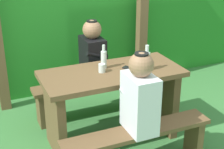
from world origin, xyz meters
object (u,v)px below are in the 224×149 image
Objects in this scene: person_white_shirt at (140,96)px; drinking_glass at (102,68)px; bench_near at (138,142)px; bottle_right at (104,59)px; picnic_table at (112,94)px; person_black_coat at (93,54)px; bench_far at (93,90)px; bottle_left at (147,60)px; cell_phone at (129,68)px.

person_white_shirt is 8.47× the size of drinking_glass.
bench_near is 0.89m from bottle_right.
picnic_table is 0.62m from person_black_coat.
bottle_right is (-0.05, -0.46, 0.11)m from person_black_coat.
person_white_shirt is (0.01, -1.15, 0.45)m from bench_far.
bench_far is at bearing 90.00° from picnic_table.
bottle_right is at bearing 148.74° from bottle_left.
bottle_left reaches higher than bottle_right.
bottle_left is at bearing -64.85° from bench_far.
bench_far is (0.00, 0.57, -0.21)m from picnic_table.
person_black_coat is at bearing 114.48° from bottle_left.
bottle_left reaches higher than picnic_table.
person_black_coat is 0.76m from bottle_left.
person_black_coat is 2.76× the size of bottle_left.
person_white_shirt is 0.60m from drinking_glass.
bottle_left is 1.06× the size of bottle_right.
bench_near is 1.23m from person_black_coat.
person_white_shirt reaches higher than bench_far.
drinking_glass is 0.12m from bottle_right.
person_white_shirt is at bearing -138.43° from cell_phone.
bottle_left is (0.32, -0.69, 0.57)m from bench_far.
drinking_glass is 0.33× the size of bottle_left.
bottle_right reaches higher than cell_phone.
picnic_table is at bearing -90.00° from bench_far.
person_black_coat is 2.94× the size of bottle_right.
person_white_shirt is 1.14m from person_black_coat.
picnic_table is at bearing 90.95° from person_white_shirt.
drinking_glass is (-0.11, -0.55, 0.05)m from person_black_coat.
person_black_coat reaches higher than bench_far.
bench_far is (0.00, 1.15, 0.00)m from bench_near.
bottle_right is at bearing 110.73° from picnic_table.
drinking_glass is at bearing 162.63° from bottle_left.
bench_near is at bearing -86.52° from bottle_right.
bench_far is 1.95× the size of person_black_coat.
bench_near is 0.79m from drinking_glass.
drinking_glass reaches higher than picnic_table.
drinking_glass is at bearing -100.04° from bench_far.
bottle_right is (-0.04, -0.46, 0.56)m from bench_far.
drinking_glass reaches higher than cell_phone.
bottle_left is (0.32, -0.11, 0.36)m from picnic_table.
bottle_right is (-0.05, 0.68, 0.11)m from person_white_shirt.
bottle_right is at bearing 121.29° from cell_phone.
bottle_left reaches higher than drinking_glass.
drinking_glass is (-0.10, 0.02, 0.29)m from picnic_table.
picnic_table is 1.95× the size of person_black_coat.
bottle_right is 1.75× the size of cell_phone.
picnic_table is 5.72× the size of bottle_right.
picnic_table is 5.37× the size of bottle_left.
bench_far is at bearing 90.47° from person_white_shirt.
person_white_shirt is at bearing -124.12° from bottle_left.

